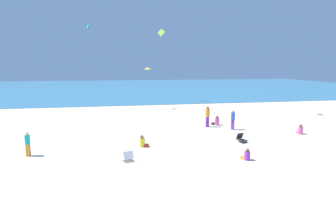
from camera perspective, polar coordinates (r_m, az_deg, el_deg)
name	(u,v)px	position (r m, az deg, el deg)	size (l,w,h in m)	color
ground_plane	(159,129)	(21.99, -1.84, -5.13)	(120.00, 120.00, 0.00)	beige
ocean_water	(132,87)	(64.88, -7.52, 3.76)	(120.00, 60.00, 0.05)	teal
beach_chair_mid_beach	(127,156)	(14.93, -8.62, -10.68)	(0.78, 0.83, 0.59)	white
beach_chair_far_left	(241,138)	(19.01, 15.16, -6.78)	(0.64, 0.74, 0.60)	black
person_0	(300,130)	(22.76, 26.10, -4.82)	(0.44, 0.65, 0.75)	#D8599E
person_1	(27,142)	(17.41, -27.50, -6.97)	(0.39, 0.39, 1.40)	orange
person_2	(216,122)	(23.84, 10.18, -3.45)	(0.73, 0.69, 0.83)	#D8599E
person_3	(233,118)	(22.27, 13.51, -2.75)	(0.41, 0.41, 1.60)	purple
person_4	(247,156)	(15.61, 16.25, -10.22)	(0.48, 0.58, 0.65)	purple
person_5	(143,142)	(17.38, -5.38, -7.87)	(0.61, 0.37, 0.76)	yellow
person_6	(207,115)	(22.87, 8.32, -2.12)	(0.46, 0.46, 1.74)	purple
kite_yellow	(148,68)	(31.95, -4.22, 7.71)	(0.73, 0.56, 1.40)	yellow
kite_teal	(89,26)	(39.52, -16.38, 15.74)	(0.73, 0.66, 1.51)	#1EADAD
kite_lime	(161,33)	(39.00, -1.43, 15.01)	(0.96, 0.71, 1.41)	#99DB33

